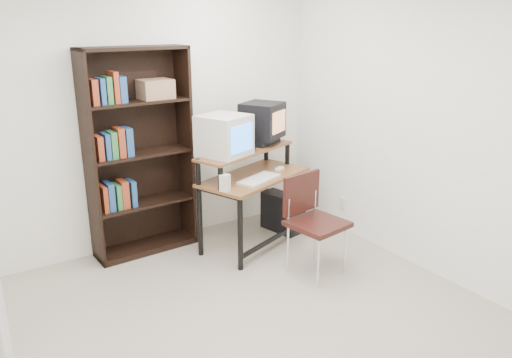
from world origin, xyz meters
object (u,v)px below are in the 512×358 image
bookshelf (138,152)px  pc_tower (281,212)px  school_chair (311,213)px  crt_monitor (224,136)px  computer_desk (253,180)px  crt_tv (262,120)px

bookshelf → pc_tower: bearing=-17.6°
school_chair → bookshelf: bearing=122.5°
pc_tower → school_chair: size_ratio=0.49×
crt_monitor → bookshelf: bookshelf is taller
computer_desk → pc_tower: 0.65m
crt_monitor → school_chair: crt_monitor is taller
crt_monitor → pc_tower: bearing=-17.1°
crt_tv → bookshelf: (-1.25, 0.27, -0.22)m
crt_tv → bookshelf: bookshelf is taller
crt_monitor → pc_tower: size_ratio=1.20×
school_chair → pc_tower: bearing=61.7°
computer_desk → school_chair: size_ratio=1.42×
bookshelf → crt_tv: bearing=-14.6°
crt_monitor → crt_tv: bearing=-4.1°
school_chair → bookshelf: bookshelf is taller
computer_desk → school_chair: computer_desk is taller
crt_monitor → crt_tv: crt_tv is taller
school_chair → crt_tv: bearing=73.4°
crt_monitor → crt_tv: 0.58m
crt_monitor → crt_tv: size_ratio=1.05×
pc_tower → school_chair: 1.01m
pc_tower → bookshelf: (-1.43, 0.39, 0.80)m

